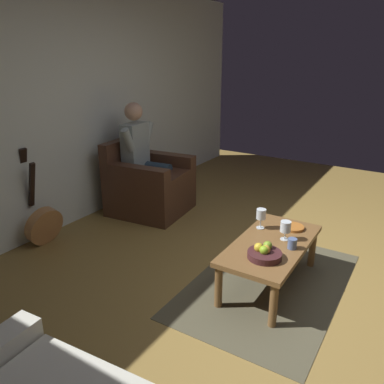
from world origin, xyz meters
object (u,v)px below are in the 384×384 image
fruit_bowl (264,253)px  person_seated (144,155)px  guitar (43,223)px  wine_glass_near (286,228)px  armchair (148,186)px  wine_glass_far (261,215)px  decorative_dish (293,227)px  coffee_table (271,249)px  candle_jar (292,244)px

fruit_bowl → person_seated: bearing=-117.2°
person_seated → guitar: size_ratio=1.33×
wine_glass_near → armchair: bearing=-108.2°
person_seated → wine_glass_near: size_ratio=8.04×
wine_glass_far → decorative_dish: bearing=120.1°
person_seated → wine_glass_near: 2.07m
wine_glass_near → fruit_bowl: wine_glass_near is taller
armchair → coffee_table: 1.99m
guitar → wine_glass_far: 2.16m
guitar → fruit_bowl: 2.27m
armchair → guitar: 1.30m
wine_glass_near → fruit_bowl: 0.37m
coffee_table → decorative_dish: 0.36m
decorative_dish → armchair: bearing=-101.6°
person_seated → guitar: 1.37m
coffee_table → decorative_dish: bearing=170.1°
wine_glass_near → wine_glass_far: size_ratio=0.91×
guitar → coffee_table: bearing=103.0°
wine_glass_far → candle_jar: wine_glass_far is taller
wine_glass_far → armchair: bearing=-107.8°
candle_jar → wine_glass_far: bearing=-121.4°
wine_glass_near → decorative_dish: 0.26m
coffee_table → decorative_dish: decorative_dish is taller
coffee_table → fruit_bowl: fruit_bowl is taller
fruit_bowl → decorative_dish: (-0.61, 0.02, -0.03)m
guitar → candle_jar: (-0.50, 2.38, 0.21)m
armchair → wine_glass_far: size_ratio=5.18×
guitar → wine_glass_far: size_ratio=5.50×
guitar → wine_glass_near: 2.37m
person_seated → candle_jar: person_seated is taller
coffee_table → wine_glass_near: size_ratio=6.66×
armchair → guitar: size_ratio=0.94×
person_seated → armchair: bearing=90.0°
guitar → wine_glass_near: bearing=105.1°
wine_glass_near → decorative_dish: size_ratio=0.83×
guitar → decorative_dish: guitar is taller
wine_glass_far → coffee_table: bearing=41.5°
wine_glass_far → decorative_dish: wine_glass_far is taller
coffee_table → wine_glass_near: bearing=146.1°
guitar → armchair: bearing=164.1°
wine_glass_far → fruit_bowl: 0.52m
person_seated → fruit_bowl: (0.99, 1.93, -0.27)m
coffee_table → wine_glass_far: wine_glass_far is taller
person_seated → wine_glass_far: (0.53, 1.71, -0.18)m
decorative_dish → coffee_table: bearing=-9.9°
fruit_bowl → candle_jar: 0.28m
coffee_table → fruit_bowl: bearing=9.5°
person_seated → wine_glass_far: size_ratio=7.31×
person_seated → coffee_table: size_ratio=1.21×
person_seated → guitar: bearing=-20.5°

